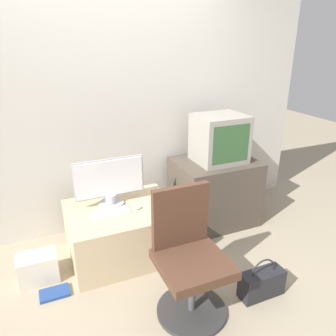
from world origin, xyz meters
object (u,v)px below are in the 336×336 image
object	(u,v)px
crt_tv	(220,139)
cardboard_box_lower	(38,268)
mouse	(138,207)
handbag	(262,283)
office_chair	(189,262)
keyboard	(112,212)
book	(55,293)
main_monitor	(110,182)

from	to	relation	value
crt_tv	cardboard_box_lower	size ratio (longest dim) A/B	1.57
mouse	handbag	distance (m)	1.18
crt_tv	office_chair	world-z (taller)	crt_tv
keyboard	mouse	world-z (taller)	mouse
crt_tv	office_chair	xyz separation A→B (m)	(-0.83, -1.00, -0.53)
cardboard_box_lower	handbag	distance (m)	1.79
mouse	crt_tv	size ratio (longest dim) A/B	0.12
handbag	cardboard_box_lower	bearing A→B (deg)	151.43
keyboard	book	size ratio (longest dim) A/B	1.39
main_monitor	crt_tv	distance (m)	1.18
cardboard_box_lower	main_monitor	bearing A→B (deg)	15.95
cardboard_box_lower	crt_tv	bearing A→B (deg)	8.16
keyboard	office_chair	size ratio (longest dim) A/B	0.34
main_monitor	mouse	world-z (taller)	main_monitor
main_monitor	cardboard_box_lower	xyz separation A→B (m)	(-0.68, -0.19, -0.57)
mouse	handbag	xyz separation A→B (m)	(0.70, -0.88, -0.37)
main_monitor	cardboard_box_lower	bearing A→B (deg)	-164.05
handbag	book	world-z (taller)	handbag
crt_tv	mouse	bearing A→B (deg)	-165.69
main_monitor	keyboard	size ratio (longest dim) A/B	1.98
handbag	office_chair	bearing A→B (deg)	168.34
mouse	main_monitor	bearing A→B (deg)	138.13
main_monitor	book	world-z (taller)	main_monitor
handbag	book	size ratio (longest dim) A/B	1.56
crt_tv	main_monitor	bearing A→B (deg)	-176.63
mouse	cardboard_box_lower	xyz separation A→B (m)	(-0.88, -0.02, -0.36)
crt_tv	cardboard_box_lower	distance (m)	2.02
main_monitor	keyboard	bearing A→B (deg)	-102.86
office_chair	book	size ratio (longest dim) A/B	4.09
crt_tv	office_chair	bearing A→B (deg)	-129.80
crt_tv	cardboard_box_lower	world-z (taller)	crt_tv
office_chair	book	bearing A→B (deg)	149.98
main_monitor	keyboard	xyz separation A→B (m)	(-0.04, -0.16, -0.21)
main_monitor	handbag	world-z (taller)	main_monitor
mouse	cardboard_box_lower	bearing A→B (deg)	-178.75
office_chair	keyboard	bearing A→B (deg)	114.39
main_monitor	cardboard_box_lower	size ratio (longest dim) A/B	2.00
office_chair	cardboard_box_lower	xyz separation A→B (m)	(-1.00, 0.74, -0.28)
mouse	crt_tv	bearing A→B (deg)	14.31
mouse	office_chair	size ratio (longest dim) A/B	0.06
office_chair	handbag	xyz separation A→B (m)	(0.58, -0.12, -0.29)
office_chair	cardboard_box_lower	bearing A→B (deg)	143.52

